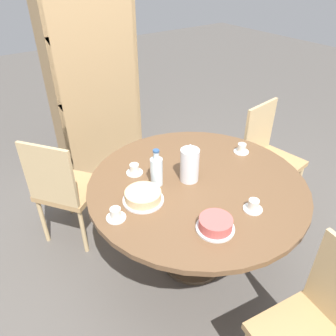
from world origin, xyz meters
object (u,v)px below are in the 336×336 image
at_px(chair_a, 318,331).
at_px(water_bottle, 157,171).
at_px(cup_a, 134,170).
at_px(cake_second, 216,224).
at_px(coffee_pot, 190,164).
at_px(cake_main, 143,196).
at_px(chair_b, 268,155).
at_px(cup_d, 242,149).
at_px(chair_c, 65,188).
at_px(cup_b, 253,206).
at_px(bookshelf, 96,93).
at_px(cup_c, 116,214).

relative_size(chair_a, water_bottle, 3.70).
xyz_separation_m(water_bottle, cup_a, (-0.05, 0.19, -0.07)).
bearing_deg(cake_second, coffee_pot, 68.44).
distance_m(coffee_pot, cup_a, 0.38).
distance_m(chair_a, cake_main, 1.12).
bearing_deg(water_bottle, chair_a, -83.21).
bearing_deg(cup_a, chair_b, -6.48).
bearing_deg(cup_d, cup_a, 163.74).
bearing_deg(cake_main, chair_c, 109.37).
bearing_deg(cup_b, cup_d, 49.41).
distance_m(chair_c, coffee_pot, 1.01).
bearing_deg(chair_a, cake_main, -155.54).
xyz_separation_m(coffee_pot, cup_d, (0.53, 0.04, -0.09)).
bearing_deg(bookshelf, cup_a, 75.25).
height_order(chair_c, cake_second, chair_c).
bearing_deg(coffee_pot, chair_a, -93.39).
bearing_deg(coffee_pot, cup_b, -76.14).
relative_size(chair_c, cup_c, 8.32).
distance_m(bookshelf, water_bottle, 1.49).
relative_size(coffee_pot, cup_a, 2.34).
relative_size(chair_b, cake_second, 4.42).
bearing_deg(chair_c, cup_a, -176.49).
bearing_deg(bookshelf, cup_b, 90.82).
bearing_deg(chair_b, bookshelf, 116.19).
relative_size(chair_c, cake_second, 4.42).
bearing_deg(cup_d, water_bottle, 176.79).
distance_m(chair_a, cup_b, 0.68).
relative_size(coffee_pot, cake_main, 1.06).
bearing_deg(coffee_pot, bookshelf, 86.93).
distance_m(cup_b, cup_d, 0.65).
distance_m(cup_a, cup_b, 0.81).
bearing_deg(chair_c, chair_b, -145.62).
bearing_deg(chair_b, cup_a, 166.54).
height_order(chair_c, cake_main, chair_c).
xyz_separation_m(chair_a, chair_b, (1.07, 1.18, 0.00)).
bearing_deg(cake_second, cup_b, -2.22).
bearing_deg(cup_a, cup_c, -134.34).
bearing_deg(cup_a, chair_a, -81.89).
relative_size(chair_b, cake_main, 3.77).
bearing_deg(coffee_pot, chair_b, 7.24).
height_order(chair_c, coffee_pot, coffee_pot).
xyz_separation_m(coffee_pot, cake_second, (-0.17, -0.44, -0.09)).
height_order(chair_b, cup_d, chair_b).
height_order(chair_b, cake_main, chair_b).
bearing_deg(cake_main, coffee_pot, 1.51).
xyz_separation_m(chair_c, cup_c, (0.05, -0.77, 0.27)).
distance_m(bookshelf, cup_b, 1.99).
xyz_separation_m(water_bottle, cup_b, (0.31, -0.53, -0.07)).
height_order(cup_b, cup_d, same).
distance_m(chair_c, cup_b, 1.40).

